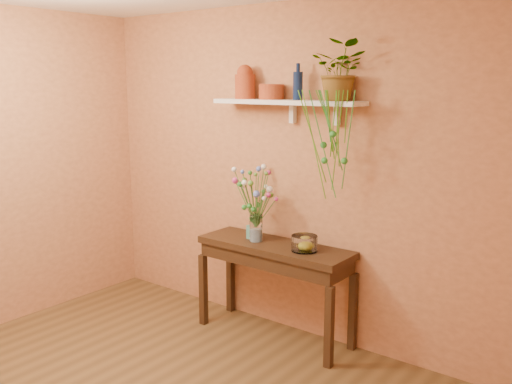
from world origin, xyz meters
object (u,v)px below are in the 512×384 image
at_px(blue_bottle, 298,85).
at_px(bouquet, 254,192).
at_px(sideboard, 275,257).
at_px(glass_bowl, 304,244).
at_px(terracotta_jug, 245,83).
at_px(spider_plant, 341,71).
at_px(glass_vase, 256,230).

distance_m(blue_bottle, bouquet, 0.92).
relative_size(sideboard, bouquet, 2.63).
bearing_deg(bouquet, glass_bowl, -0.01).
bearing_deg(terracotta_jug, bouquet, -34.12).
xyz_separation_m(sideboard, blue_bottle, (0.12, 0.12, 1.37)).
relative_size(spider_plant, bouquet, 0.87).
xyz_separation_m(blue_bottle, spider_plant, (0.37, 0.00, 0.10)).
bearing_deg(glass_bowl, blue_bottle, 141.31).
distance_m(bouquet, glass_bowl, 0.60).
height_order(spider_plant, glass_bowl, spider_plant).
relative_size(blue_bottle, glass_vase, 1.26).
distance_m(glass_vase, glass_bowl, 0.47).
relative_size(blue_bottle, glass_bowl, 1.37).
relative_size(blue_bottle, bouquet, 0.56).
bearing_deg(glass_bowl, glass_vase, -179.03).
bearing_deg(terracotta_jug, glass_vase, -32.77).
relative_size(terracotta_jug, blue_bottle, 1.00).
bearing_deg(spider_plant, glass_bowl, -144.78).
relative_size(sideboard, terracotta_jug, 4.72).
xyz_separation_m(terracotta_jug, spider_plant, (0.89, 0.00, 0.08)).
relative_size(glass_vase, glass_bowl, 1.09).
distance_m(sideboard, spider_plant, 1.56).
relative_size(terracotta_jug, spider_plant, 0.64).
height_order(terracotta_jug, glass_vase, terracotta_jug).
bearing_deg(glass_vase, spider_plant, 12.58).
distance_m(terracotta_jug, blue_bottle, 0.52).
bearing_deg(bouquet, blue_bottle, 23.21).
relative_size(sideboard, glass_vase, 5.93).
height_order(glass_vase, glass_bowl, glass_vase).
bearing_deg(spider_plant, blue_bottle, -179.40).
bearing_deg(terracotta_jug, glass_bowl, -11.31).
bearing_deg(spider_plant, bouquet, -168.47).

